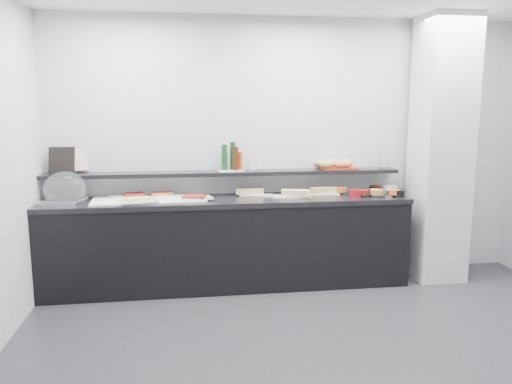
{
  "coord_description": "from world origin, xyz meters",
  "views": [
    {
      "loc": [
        -1.12,
        -3.15,
        1.78
      ],
      "look_at": [
        -0.45,
        1.45,
        1.0
      ],
      "focal_mm": 35.0,
      "sensor_mm": 36.0,
      "label": 1
    }
  ],
  "objects": [
    {
      "name": "shaker_pepper",
      "position": [
        -0.42,
        1.85,
        1.2
      ],
      "size": [
        0.04,
        0.04,
        0.07
      ],
      "primitive_type": "cylinder",
      "rotation": [
        0.0,
        0.0,
        -0.13
      ],
      "color": "white",
      "rests_on": "condiment_tray"
    },
    {
      "name": "platter_salmon",
      "position": [
        -1.28,
        1.86,
        0.92
      ],
      "size": [
        0.35,
        0.25,
        0.01
      ],
      "primitive_type": "cube",
      "rotation": [
        0.0,
        0.0,
        -0.09
      ],
      "color": "white",
      "rests_on": "linen_runner"
    },
    {
      "name": "bottle_brown",
      "position": [
        -0.6,
        1.84,
        1.28
      ],
      "size": [
        0.06,
        0.06,
        0.24
      ],
      "primitive_type": "cylinder",
      "rotation": [
        0.0,
        0.0,
        0.23
      ],
      "color": "#3B170A",
      "rests_on": "condiment_tray"
    },
    {
      "name": "bread_tray",
      "position": [
        0.49,
        1.9,
        1.16
      ],
      "size": [
        0.37,
        0.26,
        0.02
      ],
      "primitive_type": "cube",
      "rotation": [
        0.0,
        0.0,
        0.02
      ],
      "color": "maroon",
      "rests_on": "wall_shelf"
    },
    {
      "name": "food_cheese",
      "position": [
        -1.56,
        1.58,
        0.94
      ],
      "size": [
        0.25,
        0.19,
        0.02
      ],
      "primitive_type": "cube",
      "rotation": [
        0.0,
        0.0,
        0.2
      ],
      "color": "#DEDC56",
      "rests_on": "platter_cheese"
    },
    {
      "name": "bowl_glass_fruit",
      "position": [
        0.54,
        1.82,
        0.94
      ],
      "size": [
        0.2,
        0.2,
        0.07
      ],
      "primitive_type": "cylinder",
      "rotation": [
        0.0,
        0.0,
        -0.29
      ],
      "color": "white",
      "rests_on": "counter_top"
    },
    {
      "name": "bowl_black_jam",
      "position": [
        0.88,
        1.82,
        0.94
      ],
      "size": [
        0.14,
        0.14,
        0.07
      ],
      "primitive_type": "cylinder",
      "rotation": [
        0.0,
        0.0,
        0.1
      ],
      "color": "black",
      "rests_on": "counter_top"
    },
    {
      "name": "buffet_cabinet",
      "position": [
        -0.7,
        1.7,
        0.42
      ],
      "size": [
        3.6,
        0.6,
        0.85
      ],
      "primitive_type": "cube",
      "color": "black",
      "rests_on": "ground"
    },
    {
      "name": "fill_glass_fruit",
      "position": [
        0.5,
        1.8,
        0.95
      ],
      "size": [
        0.12,
        0.12,
        0.05
      ],
      "primitive_type": "cylinder",
      "rotation": [
        0.0,
        0.0,
        0.01
      ],
      "color": "#DA541D",
      "rests_on": "bowl_glass_fruit"
    },
    {
      "name": "sandwich_plate_left",
      "position": [
        -0.39,
        1.8,
        0.91
      ],
      "size": [
        0.36,
        0.23,
        0.01
      ],
      "primitive_type": "cube",
      "rotation": [
        0.0,
        0.0,
        -0.29
      ],
      "color": "silver",
      "rests_on": "counter_top"
    },
    {
      "name": "bread_roll_ne",
      "position": [
        0.59,
        1.92,
        1.21
      ],
      "size": [
        0.15,
        0.09,
        0.08
      ],
      "primitive_type": "ellipsoid",
      "rotation": [
        0.0,
        0.0,
        0.03
      ],
      "color": "#BE8748",
      "rests_on": "bread_tray"
    },
    {
      "name": "food_meat_b",
      "position": [
        -1.03,
        1.62,
        0.94
      ],
      "size": [
        0.24,
        0.19,
        0.02
      ],
      "primitive_type": "cube",
      "rotation": [
        0.0,
        0.0,
        -0.28
      ],
      "color": "maroon",
      "rests_on": "platter_meat_b"
    },
    {
      "name": "tongs_left",
      "position": [
        -0.39,
        1.76,
        0.92
      ],
      "size": [
        0.16,
        0.02,
        0.01
      ],
      "primitive_type": "cylinder",
      "rotation": [
        0.0,
        1.57,
        -0.05
      ],
      "color": "silver",
      "rests_on": "sandwich_plate_left"
    },
    {
      "name": "sandwich_plate_mid",
      "position": [
        -0.06,
        1.69,
        0.91
      ],
      "size": [
        0.39,
        0.2,
        0.01
      ],
      "primitive_type": "cube",
      "rotation": [
        0.0,
        0.0,
        -0.09
      ],
      "color": "white",
      "rests_on": "counter_top"
    },
    {
      "name": "sandwich_food_mid",
      "position": [
        -0.02,
        1.66,
        0.94
      ],
      "size": [
        0.3,
        0.17,
        0.06
      ],
      "primitive_type": "cube",
      "rotation": [
        0.0,
        0.0,
        -0.22
      ],
      "color": "#E4B978",
      "rests_on": "sandwich_plate_mid"
    },
    {
      "name": "bread_roll_s",
      "position": [
        0.49,
        1.83,
        1.21
      ],
      "size": [
        0.16,
        0.13,
        0.08
      ],
      "primitive_type": "ellipsoid",
      "rotation": [
        0.0,
        0.0,
        -0.28
      ],
      "color": "#CB7D4D",
      "rests_on": "bread_tray"
    },
    {
      "name": "fill_glass_cream",
      "position": [
        1.05,
        1.84,
        0.95
      ],
      "size": [
        0.21,
        0.21,
        0.05
      ],
      "primitive_type": "cylinder",
      "rotation": [
        0.0,
        0.0,
        0.43
      ],
      "color": "white",
      "rests_on": "bowl_glass_cream"
    },
    {
      "name": "platter_meat_a",
      "position": [
        -1.69,
        1.82,
        0.92
      ],
      "size": [
        0.32,
        0.27,
        0.01
      ],
      "primitive_type": "cube",
      "rotation": [
        0.0,
        0.0,
        0.4
      ],
      "color": "white",
      "rests_on": "linen_runner"
    },
    {
      "name": "sandwich_food_right",
      "position": [
        0.3,
        1.78,
        0.94
      ],
      "size": [
        0.27,
        0.14,
        0.06
      ],
      "primitive_type": "cube",
      "rotation": [
        0.0,
        0.0,
        0.15
      ],
      "color": "tan",
      "rests_on": "sandwich_plate_right"
    },
    {
      "name": "bowl_red_jam",
      "position": [
        0.6,
        1.62,
        0.94
      ],
      "size": [
        0.17,
        0.17,
        0.07
      ],
      "primitive_type": "cylinder",
      "rotation": [
        0.0,
        0.0,
        -0.39
      ],
      "color": "maroon",
      "rests_on": "counter_top"
    },
    {
      "name": "shaker_salt",
      "position": [
        -0.35,
        1.91,
        1.2
      ],
      "size": [
        0.05,
        0.05,
        0.07
      ],
      "primitive_type": "cylinder",
      "rotation": [
        0.0,
        0.0,
        0.42
      ],
      "color": "white",
      "rests_on": "condiment_tray"
    },
    {
      "name": "back_wall",
      "position": [
        0.0,
        2.0,
        1.35
      ],
      "size": [
        5.0,
        0.02,
        2.7
      ],
      "primitive_type": "cube",
      "color": "silver",
      "rests_on": "ground"
    },
    {
      "name": "carafe",
      "position": [
        0.98,
        1.84,
        1.3
      ],
      "size": [
        0.12,
        0.12,
        0.3
      ],
      "primitive_type": "cylinder",
      "rotation": [
        0.0,
        0.0,
        0.27
      ],
      "color": "silver",
      "rests_on": "wall_shelf"
    },
    {
      "name": "platter_cheese",
      "position": [
        -1.54,
        1.57,
        0.92
      ],
      "size": [
        0.37,
        0.28,
        0.01
      ],
      "primitive_type": "cube",
      "rotation": [
        0.0,
        0.0,
        0.18
      ],
      "color": "white",
      "rests_on": "linen_runner"
    },
    {
      "name": "tongs_mid",
      "position": [
        -0.15,
        1.66,
        0.92
      ],
      "size": [
        0.16,
        0.04,
        0.01
      ],
      "primitive_type": "cylinder",
      "rotation": [
        0.0,
        1.57,
        -0.21
      ],
      "color": "silver",
      "rests_on": "sandwich_plate_mid"
    },
    {
      "name": "print_art",
      "position": [
        -2.15,
        1.97,
        1.28
      ],
      "size": [
        0.18,
        0.12,
        0.22
      ],
      "primitive_type": "cube",
      "rotation": [
        -0.21,
        0.0,
        0.41
      ],
      "color": "beige",
      "rests_on": "framed_print"
    },
    {
      "name": "cloche_dome",
      "position": [
        -2.24,
        1.72,
        1.03
      ],
      "size": [
        0.45,
        0.36,
        0.34
      ],
      "primitive_type": "ellipsoid",
      "rotation": [
        0.0,
        0.0,
        0.29
      ],
      "color": "white",
      "rests_on": "cloche_base"
    },
    {
      "name": "bowl_glass_salmon",
      "position": [
        0.81,
        1.58,
        0.94
      ],
      "size": [
        0.16,
        0.16,
        0.07
      ],
      "primitive_type": "cylinder",
      "rotation": [
        0.0,
        0.0,
        0.0
      ],
      "color": "white",
      "rests_on": "counter_top"
    },
    {
      "name": "tongs_right",
      "position": [
        0.18,
        1.75,
        0.92
      ],
      "size": [
        0.16,
        0.02,
        0.01
      ],
      "primitive_type": "cylinder",
      "rotation": [
        0.0,
        1.57,
        -0.07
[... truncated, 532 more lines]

